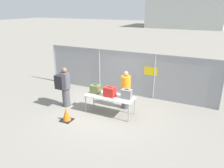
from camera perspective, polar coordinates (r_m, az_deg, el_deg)
name	(u,v)px	position (r m, az deg, el deg)	size (l,w,h in m)	color
ground_plane	(105,111)	(9.22, -1.74, -6.98)	(120.00, 120.00, 0.00)	gray
fence_section	(125,72)	(10.62, 3.53, 3.14)	(8.65, 0.07, 2.14)	gray
inspection_table	(110,97)	(8.71, -0.57, -3.53)	(2.00, 0.77, 0.76)	#B2B2AD
suitcase_olive	(95,89)	(8.99, -4.36, -1.30)	(0.40, 0.33, 0.36)	#566033
suitcase_red	(110,92)	(8.61, -0.60, -2.05)	(0.46, 0.33, 0.40)	red
suitcase_grey	(127,94)	(8.45, 3.81, -2.59)	(0.41, 0.28, 0.39)	slate
traveler_hooded	(64,86)	(9.44, -12.34, -0.46)	(0.43, 0.67, 1.74)	#4C4C51
security_worker_near	(126,89)	(9.15, 3.56, -1.42)	(0.41, 0.41, 1.64)	#4C4C51
utility_trailer	(152,75)	(12.78, 10.29, 2.22)	(4.16, 2.00, 0.62)	#4C6B47
distant_hangar	(186,12)	(49.76, 18.87, 17.35)	(14.33, 11.16, 6.00)	#B2B7B2
traffic_cone	(66,115)	(8.55, -11.81, -7.85)	(0.42, 0.42, 0.53)	black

